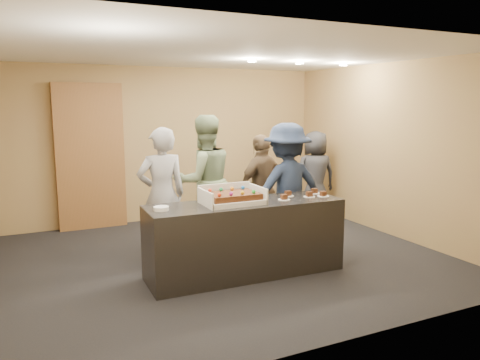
# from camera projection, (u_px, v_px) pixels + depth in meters

# --- Properties ---
(room) EXTENTS (6.04, 6.00, 2.70)m
(room) POSITION_uv_depth(u_px,v_px,m) (214.00, 160.00, 6.05)
(room) COLOR black
(room) RESTS_ON ground
(serving_counter) EXTENTS (2.42, 0.77, 0.90)m
(serving_counter) POSITION_uv_depth(u_px,v_px,m) (245.00, 238.00, 5.69)
(serving_counter) COLOR black
(serving_counter) RESTS_ON floor
(storage_cabinet) EXTENTS (1.09, 0.15, 2.40)m
(storage_cabinet) POSITION_uv_depth(u_px,v_px,m) (90.00, 157.00, 7.71)
(storage_cabinet) COLOR brown
(storage_cabinet) RESTS_ON floor
(cake_box) EXTENTS (0.71, 0.49, 0.21)m
(cake_box) POSITION_uv_depth(u_px,v_px,m) (232.00, 199.00, 5.56)
(cake_box) COLOR white
(cake_box) RESTS_ON serving_counter
(sheet_cake) EXTENTS (0.60, 0.42, 0.12)m
(sheet_cake) POSITION_uv_depth(u_px,v_px,m) (232.00, 196.00, 5.53)
(sheet_cake) COLOR #3A190D
(sheet_cake) RESTS_ON cake_box
(plate_stack) EXTENTS (0.17, 0.17, 0.04)m
(plate_stack) POSITION_uv_depth(u_px,v_px,m) (161.00, 208.00, 5.20)
(plate_stack) COLOR white
(plate_stack) RESTS_ON serving_counter
(slice_a) EXTENTS (0.15, 0.15, 0.07)m
(slice_a) POSITION_uv_depth(u_px,v_px,m) (284.00, 198.00, 5.75)
(slice_a) COLOR white
(slice_a) RESTS_ON serving_counter
(slice_b) EXTENTS (0.15, 0.15, 0.07)m
(slice_b) POSITION_uv_depth(u_px,v_px,m) (288.00, 194.00, 5.98)
(slice_b) COLOR white
(slice_b) RESTS_ON serving_counter
(slice_c) EXTENTS (0.15, 0.15, 0.07)m
(slice_c) POSITION_uv_depth(u_px,v_px,m) (309.00, 195.00, 5.93)
(slice_c) COLOR white
(slice_c) RESTS_ON serving_counter
(slice_d) EXTENTS (0.15, 0.15, 0.07)m
(slice_d) POSITION_uv_depth(u_px,v_px,m) (314.00, 192.00, 6.15)
(slice_d) COLOR white
(slice_d) RESTS_ON serving_counter
(slice_e) EXTENTS (0.15, 0.15, 0.07)m
(slice_e) POSITION_uv_depth(u_px,v_px,m) (323.00, 195.00, 5.96)
(slice_e) COLOR white
(slice_e) RESTS_ON serving_counter
(person_server_grey) EXTENTS (0.65, 0.43, 1.78)m
(person_server_grey) POSITION_uv_depth(u_px,v_px,m) (162.00, 195.00, 6.13)
(person_server_grey) COLOR #97979C
(person_server_grey) RESTS_ON floor
(person_sage_man) EXTENTS (0.95, 0.74, 1.91)m
(person_sage_man) POSITION_uv_depth(u_px,v_px,m) (204.00, 181.00, 6.79)
(person_sage_man) COLOR gray
(person_sage_man) RESTS_ON floor
(person_navy_man) EXTENTS (1.18, 0.69, 1.81)m
(person_navy_man) POSITION_uv_depth(u_px,v_px,m) (287.00, 188.00, 6.51)
(person_navy_man) COLOR #1F2B47
(person_navy_man) RESTS_ON floor
(person_brown_extra) EXTENTS (1.02, 0.67, 1.62)m
(person_brown_extra) POSITION_uv_depth(u_px,v_px,m) (262.00, 188.00, 7.08)
(person_brown_extra) COLOR brown
(person_brown_extra) RESTS_ON floor
(person_dark_suit) EXTENTS (0.85, 0.63, 1.59)m
(person_dark_suit) POSITION_uv_depth(u_px,v_px,m) (315.00, 175.00, 8.35)
(person_dark_suit) COLOR #28292E
(person_dark_suit) RESTS_ON floor
(ceiling_spotlights) EXTENTS (1.72, 0.12, 0.03)m
(ceiling_spotlights) POSITION_uv_depth(u_px,v_px,m) (300.00, 63.00, 6.96)
(ceiling_spotlights) COLOR #FFEAC6
(ceiling_spotlights) RESTS_ON ceiling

